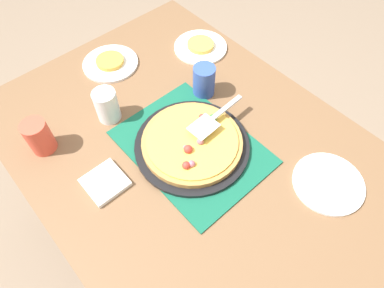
# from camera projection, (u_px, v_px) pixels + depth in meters

# --- Properties ---
(ground_plane) EXTENTS (8.00, 8.00, 0.00)m
(ground_plane) POSITION_uv_depth(u_px,v_px,m) (192.00, 229.00, 1.74)
(ground_plane) COLOR #84705B
(dining_table) EXTENTS (1.40, 1.00, 0.75)m
(dining_table) POSITION_uv_depth(u_px,v_px,m) (192.00, 164.00, 1.22)
(dining_table) COLOR brown
(dining_table) RESTS_ON ground_plane
(placemat) EXTENTS (0.48, 0.36, 0.01)m
(placemat) POSITION_uv_depth(u_px,v_px,m) (192.00, 147.00, 1.12)
(placemat) COLOR #145B42
(placemat) RESTS_ON dining_table
(pizza_pan) EXTENTS (0.38, 0.38, 0.01)m
(pizza_pan) POSITION_uv_depth(u_px,v_px,m) (192.00, 145.00, 1.11)
(pizza_pan) COLOR black
(pizza_pan) RESTS_ON placemat
(pizza) EXTENTS (0.33, 0.33, 0.05)m
(pizza) POSITION_uv_depth(u_px,v_px,m) (192.00, 142.00, 1.10)
(pizza) COLOR #B78442
(pizza) RESTS_ON pizza_pan
(plate_near_left) EXTENTS (0.22, 0.22, 0.01)m
(plate_near_left) POSITION_uv_depth(u_px,v_px,m) (200.00, 47.00, 1.41)
(plate_near_left) COLOR white
(plate_near_left) RESTS_ON dining_table
(plate_far_right) EXTENTS (0.22, 0.22, 0.01)m
(plate_far_right) POSITION_uv_depth(u_px,v_px,m) (111.00, 63.00, 1.35)
(plate_far_right) COLOR white
(plate_far_right) RESTS_ON dining_table
(plate_side) EXTENTS (0.22, 0.22, 0.01)m
(plate_side) POSITION_uv_depth(u_px,v_px,m) (328.00, 183.00, 1.04)
(plate_side) COLOR white
(plate_side) RESTS_ON dining_table
(served_slice_left) EXTENTS (0.11, 0.11, 0.02)m
(served_slice_left) POSITION_uv_depth(u_px,v_px,m) (201.00, 45.00, 1.40)
(served_slice_left) COLOR #EAB747
(served_slice_left) RESTS_ON plate_near_left
(served_slice_right) EXTENTS (0.11, 0.11, 0.02)m
(served_slice_right) POSITION_uv_depth(u_px,v_px,m) (110.00, 61.00, 1.34)
(served_slice_right) COLOR gold
(served_slice_right) RESTS_ON plate_far_right
(cup_near) EXTENTS (0.08, 0.08, 0.12)m
(cup_near) POSITION_uv_depth(u_px,v_px,m) (39.00, 137.00, 1.08)
(cup_near) COLOR #E04C38
(cup_near) RESTS_ON dining_table
(cup_far) EXTENTS (0.08, 0.08, 0.12)m
(cup_far) POSITION_uv_depth(u_px,v_px,m) (107.00, 106.00, 1.15)
(cup_far) COLOR white
(cup_far) RESTS_ON dining_table
(cup_corner) EXTENTS (0.08, 0.08, 0.12)m
(cup_corner) POSITION_uv_depth(u_px,v_px,m) (204.00, 81.00, 1.22)
(cup_corner) COLOR #3351AD
(cup_corner) RESTS_ON dining_table
(pizza_server) EXTENTS (0.07, 0.23, 0.01)m
(pizza_server) POSITION_uv_depth(u_px,v_px,m) (213.00, 118.00, 1.11)
(pizza_server) COLOR silver
(pizza_server) RESTS_ON pizza
(napkin_stack) EXTENTS (0.12, 0.12, 0.02)m
(napkin_stack) POSITION_uv_depth(u_px,v_px,m) (105.00, 182.00, 1.04)
(napkin_stack) COLOR white
(napkin_stack) RESTS_ON dining_table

